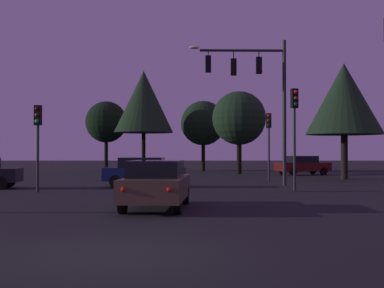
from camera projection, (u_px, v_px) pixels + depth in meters
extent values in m
plane|color=black|center=(170.00, 180.00, 33.44)|extent=(168.00, 168.00, 0.00)
cylinder|color=#232326|center=(286.00, 113.00, 27.60)|extent=(0.20, 0.20, 7.82)
cylinder|color=#232326|center=(243.00, 50.00, 27.62)|extent=(4.55, 0.22, 0.14)
ellipsoid|color=#F4EACC|center=(195.00, 47.00, 27.59)|extent=(0.56, 0.28, 0.16)
cylinder|color=#232326|center=(260.00, 54.00, 27.63)|extent=(0.05, 0.05, 0.35)
cube|color=black|center=(260.00, 65.00, 27.62)|extent=(0.30, 0.25, 0.90)
sphere|color=red|center=(260.00, 61.00, 27.77)|extent=(0.18, 0.18, 0.18)
sphere|color=#56380C|center=(260.00, 66.00, 27.76)|extent=(0.18, 0.18, 0.18)
sphere|color=#0C4219|center=(260.00, 71.00, 27.76)|extent=(0.18, 0.18, 0.18)
cylinder|color=#232326|center=(235.00, 55.00, 27.61)|extent=(0.05, 0.05, 0.44)
cube|color=black|center=(235.00, 67.00, 27.60)|extent=(0.30, 0.25, 0.90)
sphere|color=red|center=(234.00, 62.00, 27.74)|extent=(0.18, 0.18, 0.18)
sphere|color=#56380C|center=(234.00, 67.00, 27.74)|extent=(0.18, 0.18, 0.18)
sphere|color=#0C4219|center=(234.00, 73.00, 27.74)|extent=(0.18, 0.18, 0.18)
cylinder|color=#232326|center=(209.00, 53.00, 27.59)|extent=(0.05, 0.05, 0.29)
cube|color=black|center=(209.00, 64.00, 27.58)|extent=(0.30, 0.25, 0.90)
sphere|color=red|center=(209.00, 59.00, 27.73)|extent=(0.18, 0.18, 0.18)
sphere|color=#56380C|center=(209.00, 64.00, 27.72)|extent=(0.18, 0.18, 0.18)
sphere|color=#0C4219|center=(209.00, 70.00, 27.72)|extent=(0.18, 0.18, 0.18)
cylinder|color=#232326|center=(270.00, 155.00, 31.48)|extent=(0.12, 0.12, 3.29)
cube|color=black|center=(270.00, 121.00, 31.52)|extent=(0.35, 0.31, 0.90)
sphere|color=red|center=(270.00, 116.00, 31.39)|extent=(0.18, 0.18, 0.18)
sphere|color=#56380C|center=(270.00, 120.00, 31.38)|extent=(0.18, 0.18, 0.18)
sphere|color=#0C4219|center=(270.00, 125.00, 31.38)|extent=(0.18, 0.18, 0.18)
cylinder|color=#232326|center=(296.00, 150.00, 23.69)|extent=(0.12, 0.12, 3.83)
cube|color=black|center=(296.00, 98.00, 23.73)|extent=(0.35, 0.31, 0.90)
sphere|color=red|center=(297.00, 92.00, 23.60)|extent=(0.18, 0.18, 0.18)
sphere|color=#56380C|center=(297.00, 98.00, 23.60)|extent=(0.18, 0.18, 0.18)
sphere|color=#0C4219|center=(297.00, 104.00, 23.59)|extent=(0.18, 0.18, 0.18)
cylinder|color=#232326|center=(39.00, 159.00, 23.06)|extent=(0.12, 0.12, 3.00)
cube|color=black|center=(39.00, 115.00, 23.10)|extent=(0.32, 0.27, 0.90)
sphere|color=#4C0A0A|center=(38.00, 109.00, 22.96)|extent=(0.18, 0.18, 0.18)
sphere|color=#56380C|center=(38.00, 115.00, 22.96)|extent=(0.18, 0.18, 0.18)
sphere|color=#1EE04C|center=(38.00, 121.00, 22.95)|extent=(0.18, 0.18, 0.18)
cube|color=#473828|center=(158.00, 188.00, 16.28)|extent=(2.08, 4.62, 0.68)
cube|color=black|center=(157.00, 169.00, 16.14)|extent=(1.70, 2.53, 0.52)
cylinder|color=black|center=(141.00, 194.00, 17.81)|extent=(0.24, 0.65, 0.64)
cylinder|color=black|center=(187.00, 195.00, 17.71)|extent=(0.24, 0.65, 0.64)
cylinder|color=black|center=(124.00, 203.00, 14.84)|extent=(0.24, 0.65, 0.64)
cylinder|color=black|center=(179.00, 203.00, 14.74)|extent=(0.24, 0.65, 0.64)
sphere|color=red|center=(124.00, 189.00, 14.06)|extent=(0.14, 0.14, 0.14)
sphere|color=red|center=(170.00, 190.00, 13.98)|extent=(0.14, 0.14, 0.14)
cylinder|color=black|center=(10.00, 181.00, 26.26)|extent=(0.66, 0.26, 0.64)
cylinder|color=black|center=(2.00, 183.00, 24.75)|extent=(0.66, 0.26, 0.64)
cube|color=#0F1947|center=(146.00, 174.00, 26.57)|extent=(4.22, 2.02, 0.68)
cube|color=black|center=(143.00, 163.00, 26.59)|extent=(2.31, 1.65, 0.52)
cylinder|color=black|center=(174.00, 180.00, 27.25)|extent=(0.65, 0.24, 0.64)
cylinder|color=black|center=(170.00, 182.00, 25.69)|extent=(0.65, 0.24, 0.64)
cylinder|color=black|center=(123.00, 180.00, 27.43)|extent=(0.65, 0.24, 0.64)
cylinder|color=black|center=(117.00, 181.00, 25.87)|extent=(0.65, 0.24, 0.64)
sphere|color=red|center=(109.00, 172.00, 27.32)|extent=(0.14, 0.14, 0.14)
sphere|color=red|center=(104.00, 173.00, 26.09)|extent=(0.14, 0.14, 0.14)
cube|color=#4C0F0F|center=(304.00, 167.00, 40.88)|extent=(4.61, 3.15, 0.68)
cube|color=black|center=(302.00, 159.00, 40.83)|extent=(2.69, 2.21, 0.52)
cylinder|color=black|center=(314.00, 170.00, 42.09)|extent=(0.67, 0.42, 0.64)
cylinder|color=black|center=(325.00, 171.00, 40.68)|extent=(0.67, 0.42, 0.64)
cylinder|color=black|center=(284.00, 171.00, 41.06)|extent=(0.67, 0.42, 0.64)
cylinder|color=black|center=(294.00, 172.00, 39.66)|extent=(0.67, 0.42, 0.64)
sphere|color=red|center=(277.00, 165.00, 40.66)|extent=(0.14, 0.14, 0.14)
sphere|color=red|center=(285.00, 166.00, 39.54)|extent=(0.14, 0.14, 0.14)
cylinder|color=black|center=(107.00, 154.00, 50.84)|extent=(0.36, 0.36, 3.39)
sphere|color=black|center=(107.00, 122.00, 50.89)|extent=(4.09, 4.09, 4.09)
cylinder|color=black|center=(204.00, 155.00, 49.82)|extent=(0.36, 0.36, 3.13)
sphere|color=black|center=(204.00, 123.00, 49.87)|extent=(4.33, 4.33, 4.33)
cylinder|color=black|center=(240.00, 155.00, 42.64)|extent=(0.41, 0.41, 3.08)
sphere|color=black|center=(240.00, 118.00, 42.70)|extent=(4.47, 4.47, 4.47)
cylinder|color=black|center=(346.00, 157.00, 34.35)|extent=(0.46, 0.46, 2.99)
cone|color=black|center=(345.00, 99.00, 34.42)|extent=(5.13, 5.13, 4.80)
cylinder|color=black|center=(145.00, 152.00, 46.90)|extent=(0.35, 0.35, 3.61)
cone|color=black|center=(145.00, 102.00, 46.98)|extent=(5.39, 5.39, 5.66)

